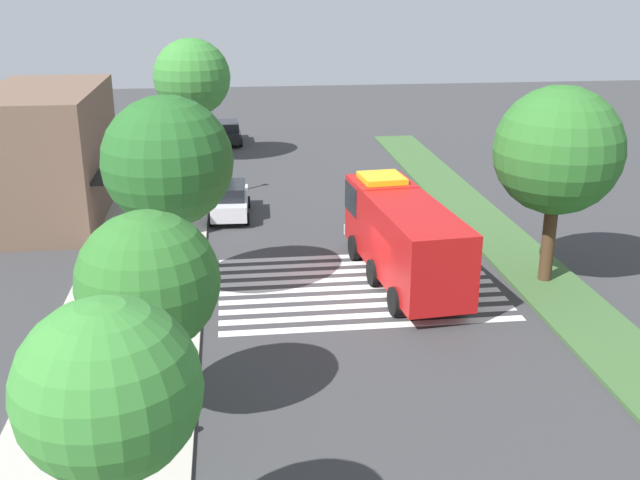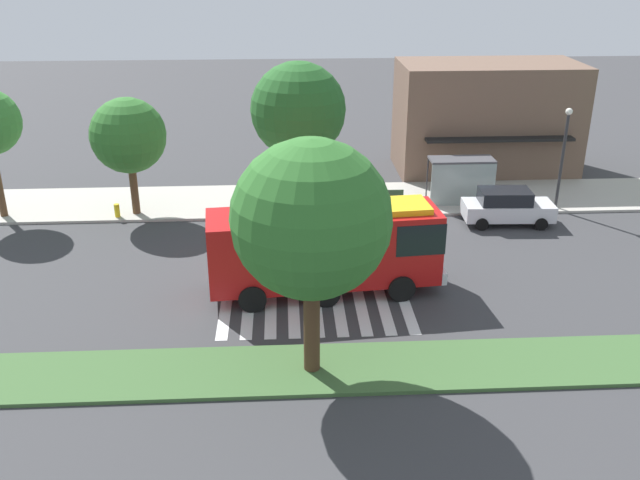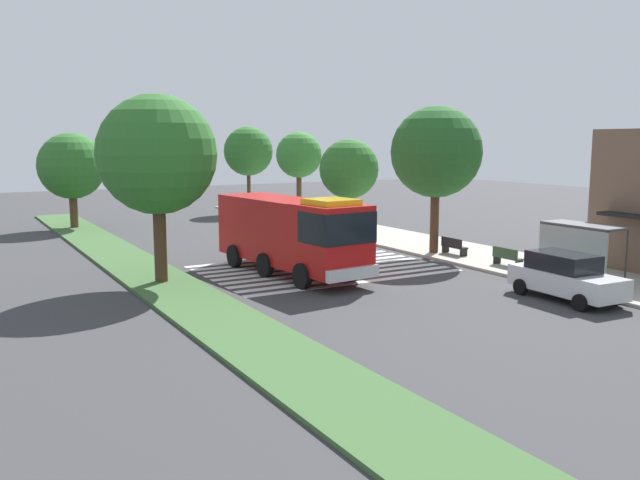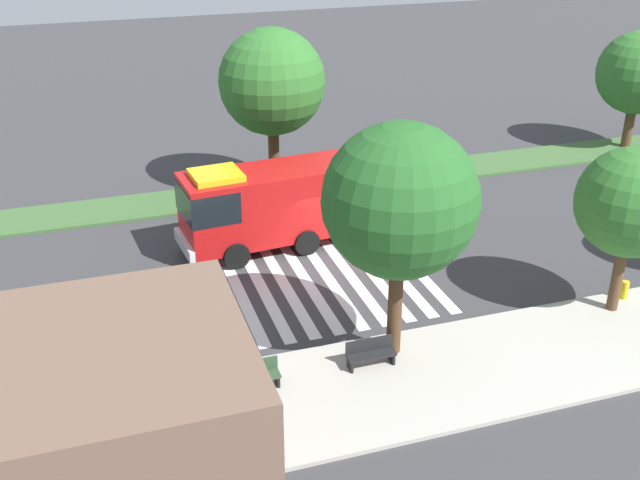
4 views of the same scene
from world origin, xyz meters
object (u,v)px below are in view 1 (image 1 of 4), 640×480
object	(u,v)px
sidewalk_tree_far_east	(192,77)
fire_hydrant	(175,424)
sidewalk_tree_center	(148,282)
bench_west_of_shelter	(165,277)
bench_near_shelter	(171,245)
sidewalk_tree_west	(109,392)
median_tree_west	(558,151)
parked_car_mid	(228,132)
sidewalk_tree_east	(168,162)
parked_car_west	(230,200)
fire_truck	(401,233)
street_lamp	(195,141)
bus_stop_shelter	(174,193)

from	to	relation	value
sidewalk_tree_far_east	fire_hydrant	distance (m)	33.40
sidewalk_tree_center	fire_hydrant	distance (m)	3.98
bench_west_of_shelter	bench_near_shelter	bearing A→B (deg)	0.00
sidewalk_tree_west	median_tree_west	size ratio (longest dim) A/B	0.84
parked_car_mid	sidewalk_tree_east	xyz separation A→B (m)	(-29.20, 2.20, 4.68)
parked_car_west	sidewalk_tree_far_east	world-z (taller)	sidewalk_tree_far_east
fire_truck	fire_hydrant	size ratio (longest dim) A/B	13.94
sidewalk_tree_west	fire_hydrant	bearing A→B (deg)	-4.76
parked_car_west	street_lamp	xyz separation A→B (m)	(3.31, 1.80, 2.47)
sidewalk_tree_east	fire_hydrant	world-z (taller)	sidewalk_tree_east
sidewalk_tree_east	median_tree_west	xyz separation A→B (m)	(-0.00, -15.06, 0.01)
parked_car_mid	street_lamp	bearing A→B (deg)	171.71
parked_car_west	median_tree_west	world-z (taller)	median_tree_west
bench_near_shelter	sidewalk_tree_far_east	xyz separation A→B (m)	(18.54, -0.51, 5.09)
fire_truck	sidewalk_tree_west	world-z (taller)	sidewalk_tree_west
parked_car_mid	bench_near_shelter	world-z (taller)	parked_car_mid
fire_truck	sidewalk_tree_far_east	world-z (taller)	sidewalk_tree_far_east
sidewalk_tree_east	median_tree_west	distance (m)	15.06
bus_stop_shelter	sidewalk_tree_east	distance (m)	9.62
sidewalk_tree_west	parked_car_west	bearing A→B (deg)	-4.80
parked_car_mid	fire_hydrant	size ratio (longest dim) A/B	6.70
parked_car_mid	fire_hydrant	bearing A→B (deg)	175.91
sidewalk_tree_west	sidewalk_tree_center	distance (m)	6.95
bus_stop_shelter	fire_hydrant	size ratio (longest dim) A/B	5.00
street_lamp	fire_hydrant	world-z (taller)	street_lamp
bench_near_shelter	sidewalk_tree_far_east	bearing A→B (deg)	-1.58
sidewalk_tree_east	bench_west_of_shelter	bearing A→B (deg)	26.71
street_lamp	sidewalk_tree_far_east	distance (m)	9.79
sidewalk_tree_west	median_tree_west	distance (m)	21.67
bus_stop_shelter	fire_hydrant	xyz separation A→B (m)	(-18.44, -1.02, -1.40)
parked_car_mid	sidewalk_tree_far_east	distance (m)	7.84
street_lamp	sidewalk_tree_west	size ratio (longest dim) A/B	0.81
bench_near_shelter	bench_west_of_shelter	xyz separation A→B (m)	(-3.86, 0.00, 0.00)
sidewalk_tree_west	fire_hydrant	size ratio (longest dim) A/B	9.57
fire_truck	sidewalk_tree_center	xyz separation A→B (m)	(-9.79, 9.17, 2.30)
bus_stop_shelter	sidewalk_tree_west	size ratio (longest dim) A/B	0.52
sidewalk_tree_west	sidewalk_tree_far_east	size ratio (longest dim) A/B	0.83
fire_truck	parked_car_mid	size ratio (longest dim) A/B	2.08
sidewalk_tree_center	median_tree_west	distance (m)	17.42
bench_west_of_shelter	parked_car_west	bearing A→B (deg)	-15.78
median_tree_west	parked_car_mid	bearing A→B (deg)	23.76
parked_car_west	bench_near_shelter	world-z (taller)	parked_car_west
fire_truck	median_tree_west	distance (m)	6.95
parked_car_mid	median_tree_west	world-z (taller)	median_tree_west
street_lamp	sidewalk_tree_center	distance (m)	22.61
parked_car_west	bus_stop_shelter	distance (m)	3.36
bench_near_shelter	median_tree_west	bearing A→B (deg)	-107.40
parked_car_west	sidewalk_tree_west	world-z (taller)	sidewalk_tree_west
median_tree_west	bus_stop_shelter	bearing A→B (deg)	60.31
parked_car_west	sidewalk_tree_east	xyz separation A→B (m)	(-10.60, 2.20, 4.62)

